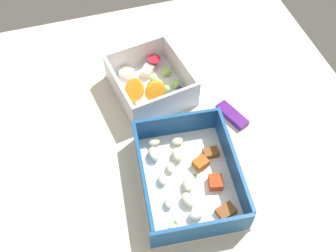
{
  "coord_description": "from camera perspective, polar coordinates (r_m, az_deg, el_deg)",
  "views": [
    {
      "loc": [
        41.04,
        -11.73,
        64.64
      ],
      "look_at": [
        -1.43,
        1.08,
        4.0
      ],
      "focal_mm": 42.85,
      "sensor_mm": 36.0,
      "label": 1
    }
  ],
  "objects": [
    {
      "name": "table_surface",
      "position": [
        0.77,
        -0.46,
        -2.34
      ],
      "size": [
        80.0,
        80.0,
        2.0
      ],
      "primitive_type": "cube",
      "color": "beige",
      "rests_on": "ground"
    },
    {
      "name": "paper_cup_liner",
      "position": [
        0.92,
        -1.37,
        11.57
      ],
      "size": [
        3.52,
        3.52,
        2.11
      ],
      "primitive_type": "cylinder",
      "color": "white",
      "rests_on": "table_surface"
    },
    {
      "name": "pasta_container",
      "position": [
        0.7,
        2.94,
        -7.2
      ],
      "size": [
        22.87,
        18.27,
        5.87
      ],
      "rotation": [
        0.0,
        0.0,
        -0.1
      ],
      "color": "white",
      "rests_on": "table_surface"
    },
    {
      "name": "fruit_bowl",
      "position": [
        0.82,
        -2.5,
        6.15
      ],
      "size": [
        17.72,
        16.44,
        6.32
      ],
      "rotation": [
        0.0,
        0.0,
        0.16
      ],
      "color": "white",
      "rests_on": "table_surface"
    },
    {
      "name": "candy_bar",
      "position": [
        0.79,
        9.09,
        1.53
      ],
      "size": [
        7.39,
        4.87,
        1.2
      ],
      "primitive_type": "cube",
      "rotation": [
        0.0,
        0.0,
        0.39
      ],
      "color": "#51197A",
      "rests_on": "table_surface"
    }
  ]
}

